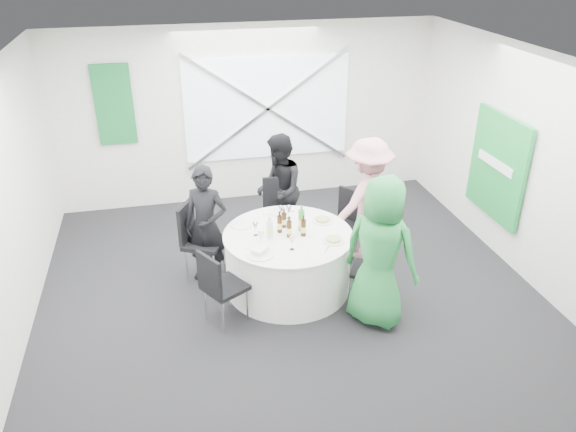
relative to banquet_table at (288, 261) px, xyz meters
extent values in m
plane|color=black|center=(0.00, -0.20, -0.38)|extent=(6.00, 6.00, 0.00)
plane|color=silver|center=(0.00, -0.20, 2.42)|extent=(6.00, 6.00, 0.00)
plane|color=silver|center=(0.00, 2.80, 1.02)|extent=(6.00, 0.00, 6.00)
plane|color=silver|center=(0.00, -3.20, 1.02)|extent=(6.00, 0.00, 6.00)
plane|color=silver|center=(-3.00, -0.20, 1.02)|extent=(0.00, 6.00, 6.00)
plane|color=silver|center=(3.00, -0.20, 1.02)|extent=(0.00, 6.00, 6.00)
cube|color=white|center=(0.30, 2.76, 1.12)|extent=(2.60, 0.03, 1.60)
cube|color=silver|center=(0.30, 2.72, 1.12)|extent=(2.63, 0.05, 1.84)
cube|color=silver|center=(0.30, 2.72, 1.12)|extent=(2.63, 0.05, 1.84)
cube|color=#13602D|center=(-2.00, 2.75, 1.32)|extent=(0.55, 0.04, 1.20)
cube|color=green|center=(2.94, 0.40, 0.82)|extent=(0.05, 1.20, 1.40)
cylinder|color=white|center=(0.00, 0.00, -0.01)|extent=(1.52, 1.52, 0.74)
cylinder|color=white|center=(0.00, 0.00, 0.37)|extent=(1.56, 1.56, 0.02)
cube|color=black|center=(0.11, 0.98, 0.10)|extent=(0.49, 0.49, 0.05)
cube|color=black|center=(0.13, 1.19, 0.37)|extent=(0.43, 0.09, 0.48)
cylinder|color=silver|center=(0.31, 1.14, -0.15)|extent=(0.02, 0.02, 0.46)
cylinder|color=silver|center=(-0.05, 1.18, -0.15)|extent=(0.02, 0.02, 0.46)
cylinder|color=silver|center=(0.27, 0.78, -0.15)|extent=(0.02, 0.02, 0.46)
cylinder|color=silver|center=(-0.09, 0.82, -0.15)|extent=(0.02, 0.02, 0.46)
cube|color=black|center=(-0.97, 0.48, 0.11)|extent=(0.61, 0.61, 0.05)
cube|color=black|center=(-1.17, 0.58, 0.38)|extent=(0.23, 0.41, 0.49)
cylinder|color=silver|center=(-1.05, 0.73, -0.15)|extent=(0.02, 0.02, 0.47)
cylinder|color=silver|center=(-1.22, 0.40, -0.15)|extent=(0.02, 0.02, 0.47)
cylinder|color=silver|center=(-0.72, 0.57, -0.15)|extent=(0.02, 0.02, 0.47)
cylinder|color=silver|center=(-0.89, 0.24, -0.15)|extent=(0.02, 0.02, 0.47)
cube|color=black|center=(0.88, 0.61, 0.07)|extent=(0.58, 0.58, 0.05)
cube|color=black|center=(1.04, 0.73, 0.31)|extent=(0.26, 0.35, 0.45)
cylinder|color=silver|center=(1.11, 0.57, -0.17)|extent=(0.02, 0.02, 0.43)
cylinder|color=silver|center=(0.92, 0.85, -0.17)|extent=(0.02, 0.02, 0.43)
cylinder|color=silver|center=(0.83, 0.38, -0.17)|extent=(0.02, 0.02, 0.43)
cylinder|color=silver|center=(0.64, 0.65, -0.17)|extent=(0.02, 0.02, 0.43)
cube|color=black|center=(0.87, -0.50, 0.05)|extent=(0.55, 0.55, 0.05)
cube|color=black|center=(1.03, -0.60, 0.29)|extent=(0.23, 0.35, 0.43)
cylinder|color=silver|center=(0.93, -0.72, -0.17)|extent=(0.02, 0.02, 0.41)
cylinder|color=silver|center=(1.09, -0.44, -0.17)|extent=(0.02, 0.02, 0.41)
cylinder|color=silver|center=(0.64, -0.56, -0.17)|extent=(0.02, 0.02, 0.41)
cylinder|color=silver|center=(0.81, -0.28, -0.17)|extent=(0.02, 0.02, 0.41)
cube|color=black|center=(-0.83, -0.49, 0.07)|extent=(0.58, 0.58, 0.05)
cube|color=black|center=(-1.00, -0.59, 0.32)|extent=(0.24, 0.37, 0.45)
cylinder|color=silver|center=(-1.07, -0.43, -0.17)|extent=(0.02, 0.02, 0.43)
cylinder|color=silver|center=(-0.89, -0.73, -0.17)|extent=(0.02, 0.02, 0.43)
cylinder|color=silver|center=(-0.77, -0.26, -0.17)|extent=(0.02, 0.02, 0.43)
cylinder|color=silver|center=(-0.60, -0.55, -0.17)|extent=(0.02, 0.02, 0.43)
imported|color=black|center=(-0.93, 0.43, 0.38)|extent=(0.66, 0.56, 1.52)
imported|color=black|center=(0.15, 1.20, 0.41)|extent=(0.51, 0.81, 1.58)
imported|color=pink|center=(1.18, 0.50, 0.47)|extent=(1.21, 0.90, 1.70)
imported|color=#25883E|center=(0.83, -0.84, 0.50)|extent=(1.00, 1.01, 1.76)
cylinder|color=silver|center=(0.01, 0.57, 0.39)|extent=(0.25, 0.25, 0.01)
cylinder|color=silver|center=(-0.50, 0.34, 0.39)|extent=(0.27, 0.27, 0.01)
cylinder|color=silver|center=(0.49, 0.23, 0.39)|extent=(0.26, 0.26, 0.01)
cylinder|color=#95AD5D|center=(0.49, 0.23, 0.41)|extent=(0.17, 0.17, 0.02)
cylinder|color=silver|center=(0.48, -0.29, 0.39)|extent=(0.26, 0.26, 0.01)
cylinder|color=#95AD5D|center=(0.48, -0.29, 0.41)|extent=(0.17, 0.17, 0.02)
cylinder|color=silver|center=(-0.41, -0.42, 0.39)|extent=(0.29, 0.29, 0.01)
cube|color=white|center=(-0.41, -0.37, 0.42)|extent=(0.22, 0.22, 0.05)
cylinder|color=#3D230B|center=(-0.09, 0.07, 0.49)|extent=(0.06, 0.06, 0.22)
cylinder|color=#3D230B|center=(-0.09, 0.07, 0.63)|extent=(0.02, 0.02, 0.06)
cylinder|color=#E4D678|center=(-0.09, 0.07, 0.47)|extent=(0.06, 0.06, 0.08)
cylinder|color=#3D230B|center=(-0.01, 0.18, 0.47)|extent=(0.06, 0.06, 0.19)
cylinder|color=#3D230B|center=(-0.01, 0.18, 0.60)|extent=(0.02, 0.02, 0.06)
cylinder|color=#E4D678|center=(-0.01, 0.18, 0.45)|extent=(0.06, 0.06, 0.07)
cylinder|color=#3D230B|center=(0.17, -0.08, 0.48)|extent=(0.06, 0.06, 0.21)
cylinder|color=#3D230B|center=(0.17, -0.08, 0.62)|extent=(0.02, 0.02, 0.06)
cylinder|color=#E4D678|center=(0.17, -0.08, 0.46)|extent=(0.06, 0.06, 0.07)
cylinder|color=#3D230B|center=(0.00, -0.07, 0.48)|extent=(0.06, 0.06, 0.21)
cylinder|color=#3D230B|center=(0.00, -0.07, 0.62)|extent=(0.02, 0.02, 0.06)
cylinder|color=#E4D678|center=(0.00, -0.07, 0.46)|extent=(0.06, 0.06, 0.07)
cylinder|color=green|center=(0.18, 0.05, 0.51)|extent=(0.08, 0.08, 0.27)
cylinder|color=green|center=(0.18, 0.05, 0.68)|extent=(0.03, 0.03, 0.06)
cylinder|color=#E4D678|center=(0.18, 0.05, 0.49)|extent=(0.08, 0.08, 0.09)
cylinder|color=silver|center=(-0.23, -0.04, 0.49)|extent=(0.08, 0.08, 0.22)
cylinder|color=silver|center=(-0.23, -0.04, 0.63)|extent=(0.03, 0.03, 0.06)
cylinder|color=#E4D678|center=(-0.23, -0.04, 0.47)|extent=(0.08, 0.08, 0.08)
cylinder|color=white|center=(0.01, 0.41, 0.38)|extent=(0.06, 0.06, 0.00)
cylinder|color=white|center=(0.01, 0.41, 0.43)|extent=(0.01, 0.01, 0.10)
cone|color=white|center=(0.01, 0.41, 0.51)|extent=(0.07, 0.07, 0.08)
cylinder|color=white|center=(-0.38, 0.05, 0.38)|extent=(0.06, 0.06, 0.00)
cylinder|color=white|center=(-0.38, 0.05, 0.43)|extent=(0.01, 0.01, 0.10)
cone|color=white|center=(-0.38, 0.05, 0.51)|extent=(0.07, 0.07, 0.08)
cylinder|color=white|center=(0.10, 0.39, 0.38)|extent=(0.06, 0.06, 0.00)
cylinder|color=white|center=(0.10, 0.39, 0.43)|extent=(0.01, 0.01, 0.10)
cone|color=white|center=(0.10, 0.39, 0.51)|extent=(0.07, 0.07, 0.08)
cylinder|color=white|center=(-0.36, -0.19, 0.38)|extent=(0.06, 0.06, 0.00)
cylinder|color=white|center=(-0.36, -0.19, 0.43)|extent=(0.01, 0.01, 0.10)
cone|color=white|center=(-0.36, -0.19, 0.51)|extent=(0.07, 0.07, 0.08)
cylinder|color=white|center=(-0.04, -0.37, 0.38)|extent=(0.06, 0.06, 0.00)
cylinder|color=white|center=(-0.04, -0.37, 0.43)|extent=(0.01, 0.01, 0.10)
cone|color=white|center=(-0.04, -0.37, 0.51)|extent=(0.07, 0.07, 0.08)
cube|color=silver|center=(-0.51, -0.27, 0.38)|extent=(0.12, 0.12, 0.01)
cube|color=silver|center=(-0.29, -0.50, 0.38)|extent=(0.11, 0.12, 0.01)
cube|color=silver|center=(0.13, 0.56, 0.38)|extent=(0.15, 0.03, 0.01)
cube|color=silver|center=(-0.14, 0.56, 0.38)|extent=(0.15, 0.02, 0.01)
cube|color=silver|center=(0.34, -0.46, 0.38)|extent=(0.10, 0.13, 0.01)
cube|color=silver|center=(0.53, -0.22, 0.38)|extent=(0.11, 0.12, 0.01)
camera|label=1|loc=(-1.31, -5.72, 3.61)|focal=35.00mm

